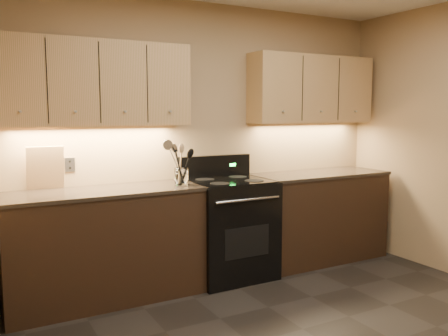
{
  "coord_description": "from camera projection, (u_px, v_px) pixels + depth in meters",
  "views": [
    {
      "loc": [
        -2.08,
        -2.15,
        1.57
      ],
      "look_at": [
        -0.1,
        1.45,
        1.08
      ],
      "focal_mm": 38.0,
      "sensor_mm": 36.0,
      "label": 1
    }
  ],
  "objects": [
    {
      "name": "wall_back",
      "position": [
        206.0,
        139.0,
        4.63
      ],
      "size": [
        4.0,
        0.04,
        2.6
      ],
      "primitive_type": "cube",
      "color": "#A38460",
      "rests_on": "ground"
    },
    {
      "name": "counter_left",
      "position": [
        105.0,
        245.0,
        3.95
      ],
      "size": [
        1.62,
        0.62,
        0.93
      ],
      "color": "black",
      "rests_on": "ground"
    },
    {
      "name": "counter_right",
      "position": [
        318.0,
        216.0,
        5.04
      ],
      "size": [
        1.46,
        0.62,
        0.93
      ],
      "color": "black",
      "rests_on": "ground"
    },
    {
      "name": "stove",
      "position": [
        229.0,
        227.0,
        4.49
      ],
      "size": [
        0.76,
        0.68,
        1.14
      ],
      "color": "black",
      "rests_on": "ground"
    },
    {
      "name": "upper_cab_left",
      "position": [
        95.0,
        84.0,
        3.92
      ],
      "size": [
        1.6,
        0.3,
        0.7
      ],
      "primitive_type": "cube",
      "color": "tan",
      "rests_on": "wall_back"
    },
    {
      "name": "upper_cab_right",
      "position": [
        312.0,
        90.0,
        5.01
      ],
      "size": [
        1.44,
        0.3,
        0.7
      ],
      "primitive_type": "cube",
      "color": "tan",
      "rests_on": "wall_back"
    },
    {
      "name": "outlet_plate",
      "position": [
        70.0,
        165.0,
        4.03
      ],
      "size": [
        0.08,
        0.01,
        0.12
      ],
      "primitive_type": "cube",
      "color": "#B2B5BA",
      "rests_on": "wall_back"
    },
    {
      "name": "utensil_crock",
      "position": [
        182.0,
        177.0,
        4.16
      ],
      "size": [
        0.15,
        0.15,
        0.15
      ],
      "color": "white",
      "rests_on": "counter_left"
    },
    {
      "name": "cutting_board",
      "position": [
        45.0,
        168.0,
        3.89
      ],
      "size": [
        0.29,
        0.11,
        0.36
      ],
      "primitive_type": "cube",
      "rotation": [
        0.23,
        0.0,
        -0.04
      ],
      "color": "tan",
      "rests_on": "counter_left"
    },
    {
      "name": "wooden_spoon",
      "position": [
        179.0,
        164.0,
        4.12
      ],
      "size": [
        0.11,
        0.1,
        0.35
      ],
      "primitive_type": null,
      "rotation": [
        -0.1,
        0.14,
        0.1
      ],
      "color": "tan",
      "rests_on": "utensil_crock"
    },
    {
      "name": "black_spoon",
      "position": [
        181.0,
        165.0,
        4.17
      ],
      "size": [
        0.12,
        0.15,
        0.32
      ],
      "primitive_type": null,
      "rotation": [
        0.3,
        0.2,
        0.07
      ],
      "color": "black",
      "rests_on": "utensil_crock"
    },
    {
      "name": "black_turner",
      "position": [
        183.0,
        164.0,
        4.13
      ],
      "size": [
        0.16,
        0.12,
        0.36
      ],
      "primitive_type": null,
      "rotation": [
        -0.13,
        -0.17,
        0.2
      ],
      "color": "black",
      "rests_on": "utensil_crock"
    },
    {
      "name": "steel_spatula",
      "position": [
        183.0,
        162.0,
        4.17
      ],
      "size": [
        0.19,
        0.11,
        0.38
      ],
      "primitive_type": null,
      "rotation": [
        0.1,
        -0.26,
        -0.21
      ],
      "color": "silver",
      "rests_on": "utensil_crock"
    },
    {
      "name": "steel_skimmer",
      "position": [
        184.0,
        161.0,
        4.15
      ],
      "size": [
        0.24,
        0.1,
        0.4
      ],
      "primitive_type": null,
      "rotation": [
        -0.01,
        -0.41,
        -0.02
      ],
      "color": "silver",
      "rests_on": "utensil_crock"
    }
  ]
}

